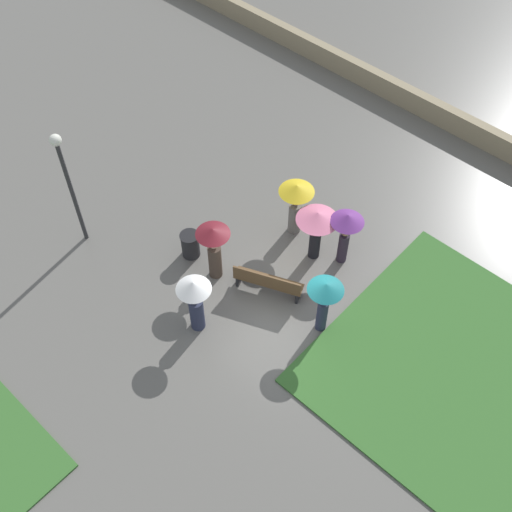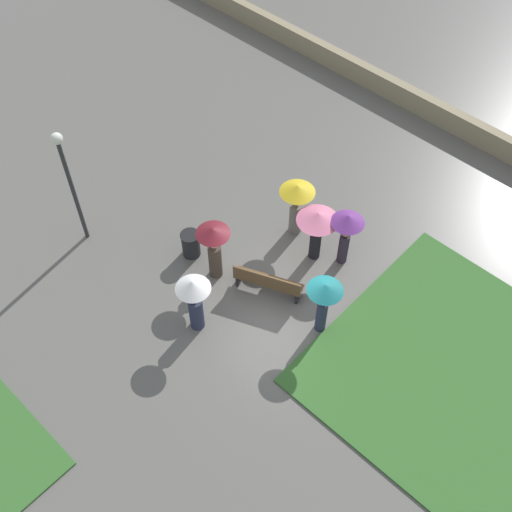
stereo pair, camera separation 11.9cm
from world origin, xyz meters
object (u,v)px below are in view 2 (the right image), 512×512
trash_bin (191,244)px  crowd_person_teal (324,297)px  park_bench (268,282)px  lamp_post (68,174)px  crowd_person_pink (317,223)px  crowd_person_purple (347,228)px  crowd_person_yellow (297,200)px  crowd_person_maroon (214,246)px  crowd_person_white (194,298)px

trash_bin → crowd_person_teal: 4.50m
park_bench → lamp_post: 6.11m
park_bench → crowd_person_pink: size_ratio=1.06×
trash_bin → crowd_person_purple: (-3.34, -2.79, 1.00)m
crowd_person_pink → crowd_person_teal: (-1.70, 1.78, -0.01)m
lamp_post → crowd_person_teal: lamp_post is taller
crowd_person_pink → crowd_person_yellow: bearing=118.8°
park_bench → crowd_person_purple: bearing=-132.0°
crowd_person_teal → crowd_person_yellow: size_ratio=1.03×
crowd_person_maroon → crowd_person_teal: size_ratio=1.00×
crowd_person_maroon → crowd_person_white: (-0.87, 1.54, 0.04)m
trash_bin → crowd_person_purple: bearing=-140.1°
trash_bin → crowd_person_yellow: size_ratio=0.44×
crowd_person_teal → crowd_person_yellow: 3.48m
crowd_person_yellow → crowd_person_pink: bearing=54.6°
crowd_person_yellow → crowd_person_white: (-0.31, 4.30, -0.03)m
park_bench → lamp_post: bearing=-0.8°
crowd_person_maroon → crowd_person_white: crowd_person_maroon is taller
crowd_person_pink → crowd_person_purple: bearing=-11.3°
park_bench → crowd_person_pink: 2.11m
crowd_person_white → crowd_person_yellow: bearing=-14.0°
crowd_person_yellow → crowd_person_teal: bearing=35.4°
park_bench → crowd_person_white: crowd_person_white is taller
park_bench → crowd_person_teal: bearing=160.2°
park_bench → crowd_person_maroon: size_ratio=0.99×
lamp_post → crowd_person_pink: (-5.40, -4.06, -1.16)m
lamp_post → park_bench: bearing=-157.7°
crowd_person_white → lamp_post: bearing=73.1°
lamp_post → crowd_person_pink: size_ratio=2.17×
crowd_person_pink → crowd_person_teal: crowd_person_teal is taller
crowd_person_pink → crowd_person_white: (0.74, 3.95, -0.15)m
crowd_person_maroon → crowd_person_pink: 2.90m
crowd_person_purple → crowd_person_teal: bearing=-73.7°
crowd_person_maroon → crowd_person_pink: size_ratio=1.07×
crowd_person_white → crowd_person_purple: bearing=-36.3°
lamp_post → crowd_person_purple: 7.65m
park_bench → crowd_person_yellow: size_ratio=1.02×
lamp_post → crowd_person_teal: bearing=-162.2°
park_bench → crowd_person_teal: size_ratio=0.99×
lamp_post → crowd_person_maroon: lamp_post is taller
crowd_person_pink → crowd_person_maroon: bearing=-166.2°
crowd_person_pink → lamp_post: bearing=174.4°
trash_bin → crowd_person_white: size_ratio=0.43×
trash_bin → crowd_person_pink: (-2.65, -2.38, 1.00)m
crowd_person_purple → crowd_person_yellow: 1.74m
lamp_post → crowd_person_pink: lamp_post is taller
crowd_person_pink → crowd_person_white: crowd_person_white is taller
crowd_person_yellow → crowd_person_white: bearing=-12.6°
lamp_post → crowd_person_white: (-4.66, -0.11, -1.31)m
crowd_person_yellow → crowd_person_white: crowd_person_white is taller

